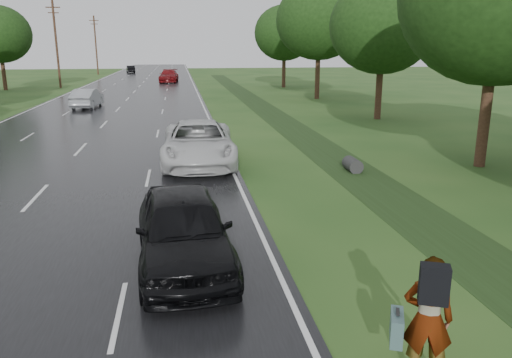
{
  "coord_description": "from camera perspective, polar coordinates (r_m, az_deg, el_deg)",
  "views": [
    {
      "loc": [
        4.75,
        -8.52,
        4.81
      ],
      "look_at": [
        6.76,
        4.51,
        1.3
      ],
      "focal_mm": 35.0,
      "sensor_mm": 36.0,
      "label": 1
    }
  ],
  "objects": [
    {
      "name": "silver_sedan",
      "position": [
        42.58,
        -18.75,
        8.72
      ],
      "size": [
        2.01,
        4.76,
        1.53
      ],
      "primitive_type": "imported",
      "rotation": [
        0.0,
        0.0,
        3.06
      ],
      "color": "#9B9EA3",
      "rests_on": "road"
    },
    {
      "name": "tree_east_c",
      "position": [
        35.22,
        14.3,
        16.62
      ],
      "size": [
        7.0,
        7.0,
        9.29
      ],
      "color": "#382017",
      "rests_on": "ground"
    },
    {
      "name": "edge_stripe_west",
      "position": [
        54.95,
        -21.08,
        8.94
      ],
      "size": [
        0.12,
        180.0,
        0.01
      ],
      "primitive_type": "cube",
      "color": "silver",
      "rests_on": "road"
    },
    {
      "name": "utility_pole_far",
      "position": [
        65.03,
        -21.86,
        14.21
      ],
      "size": [
        1.6,
        0.26,
        10.0
      ],
      "color": "#382017",
      "rests_on": "ground"
    },
    {
      "name": "center_line",
      "position": [
        53.94,
        -13.98,
        9.39
      ],
      "size": [
        0.12,
        180.0,
        0.01
      ],
      "primitive_type": "cube",
      "color": "silver",
      "rests_on": "road"
    },
    {
      "name": "utility_pole_distant",
      "position": [
        94.55,
        -17.84,
        14.44
      ],
      "size": [
        1.6,
        0.26,
        10.0
      ],
      "color": "#382017",
      "rests_on": "ground"
    },
    {
      "name": "road",
      "position": [
        53.94,
        -13.98,
        9.37
      ],
      "size": [
        14.0,
        180.0,
        0.04
      ],
      "primitive_type": "cube",
      "color": "black",
      "rests_on": "ground"
    },
    {
      "name": "edge_stripe_east",
      "position": [
        53.77,
        -6.7,
        9.71
      ],
      "size": [
        0.12,
        180.0,
        0.01
      ],
      "primitive_type": "cube",
      "color": "silver",
      "rests_on": "road"
    },
    {
      "name": "pedestrian",
      "position": [
        7.89,
        18.89,
        -14.72
      ],
      "size": [
        0.96,
        1.0,
        1.96
      ],
      "rotation": [
        0.0,
        0.0,
        2.74
      ],
      "color": "#A5998C",
      "rests_on": "ground"
    },
    {
      "name": "dark_sedan",
      "position": [
        11.22,
        -8.3,
        -5.67
      ],
      "size": [
        2.33,
        5.13,
        1.71
      ],
      "primitive_type": "imported",
      "rotation": [
        0.0,
        0.0,
        0.06
      ],
      "color": "black",
      "rests_on": "road"
    },
    {
      "name": "far_car_red",
      "position": [
        71.48,
        -9.93,
        11.54
      ],
      "size": [
        2.83,
        6.07,
        1.72
      ],
      "primitive_type": "imported",
      "rotation": [
        0.0,
        0.0,
        -0.07
      ],
      "color": "maroon",
      "rests_on": "road"
    },
    {
      "name": "tree_east_d",
      "position": [
        48.37,
        7.23,
        17.56
      ],
      "size": [
        8.0,
        8.0,
        10.76
      ],
      "color": "#382017",
      "rests_on": "ground"
    },
    {
      "name": "far_car_dark",
      "position": [
        98.99,
        -14.14,
        12.08
      ],
      "size": [
        2.04,
        4.21,
        1.33
      ],
      "primitive_type": "imported",
      "rotation": [
        0.0,
        0.0,
        3.3
      ],
      "color": "black",
      "rests_on": "road"
    },
    {
      "name": "drainage_ditch",
      "position": [
        28.45,
        5.11,
        5.18
      ],
      "size": [
        2.2,
        120.0,
        0.56
      ],
      "color": "#1D3113",
      "rests_on": "ground"
    },
    {
      "name": "white_pickup",
      "position": [
        20.98,
        -6.58,
        4.12
      ],
      "size": [
        3.11,
        6.42,
        1.76
      ],
      "primitive_type": "imported",
      "rotation": [
        0.0,
        0.0,
        -0.03
      ],
      "color": "silver",
      "rests_on": "road"
    },
    {
      "name": "tree_east_f",
      "position": [
        61.87,
        3.26,
        16.32
      ],
      "size": [
        7.2,
        7.2,
        9.62
      ],
      "color": "#382017",
      "rests_on": "ground"
    }
  ]
}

